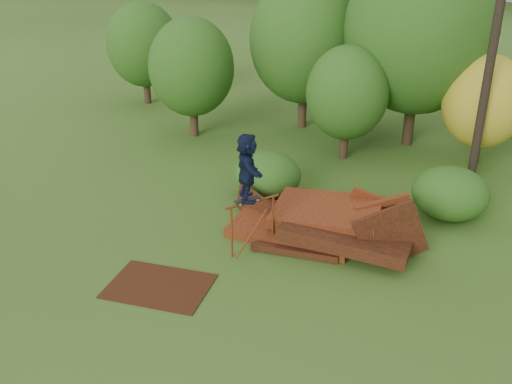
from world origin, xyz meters
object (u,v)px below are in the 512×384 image
(flat_plate, at_px, (159,286))
(utility_pole, at_px, (494,39))
(skater, at_px, (247,167))
(scrap_pile, at_px, (324,225))

(flat_plate, height_order, utility_pole, utility_pole)
(skater, relative_size, flat_plate, 0.74)
(skater, xyz_separation_m, utility_pole, (5.48, 6.83, 2.29))
(scrap_pile, relative_size, flat_plate, 2.39)
(skater, bearing_deg, utility_pole, -67.50)
(scrap_pile, bearing_deg, skater, -142.49)
(scrap_pile, height_order, utility_pole, utility_pole)
(scrap_pile, bearing_deg, utility_pole, 55.63)
(utility_pole, bearing_deg, flat_plate, -127.43)
(skater, distance_m, utility_pole, 9.05)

